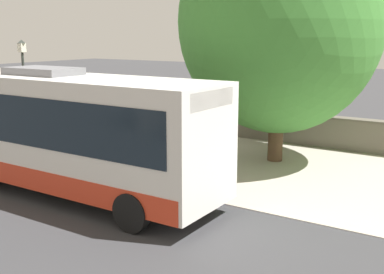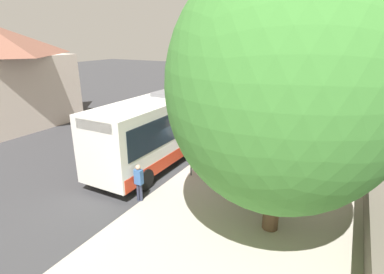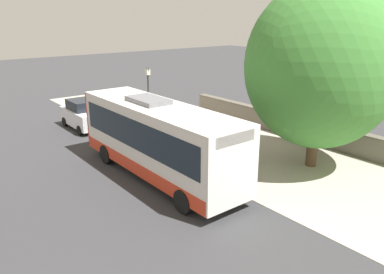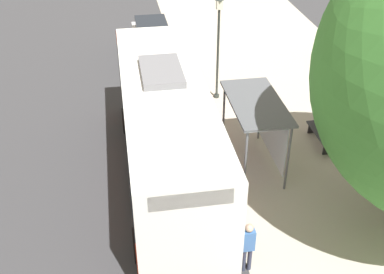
{
  "view_description": "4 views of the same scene",
  "coord_description": "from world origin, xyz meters",
  "px_view_note": "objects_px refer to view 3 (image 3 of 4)",
  "views": [
    {
      "loc": [
        11.37,
        9.82,
        4.73
      ],
      "look_at": [
        -1.65,
        1.37,
        1.41
      ],
      "focal_mm": 45.0,
      "sensor_mm": 36.0,
      "label": 1
    },
    {
      "loc": [
        -7.21,
        12.29,
        6.64
      ],
      "look_at": [
        -1.19,
        1.17,
        2.37
      ],
      "focal_mm": 28.0,
      "sensor_mm": 36.0,
      "label": 2
    },
    {
      "loc": [
        10.89,
        13.16,
        7.48
      ],
      "look_at": [
        0.43,
        -0.0,
        2.01
      ],
      "focal_mm": 35.0,
      "sensor_mm": 36.0,
      "label": 3
    },
    {
      "loc": [
        3.01,
        12.22,
        10.28
      ],
      "look_at": [
        1.05,
        0.39,
        2.47
      ],
      "focal_mm": 45.0,
      "sensor_mm": 36.0,
      "label": 4
    }
  ],
  "objects_px": {
    "shade_tree": "(321,66)",
    "parked_car_behind_bus": "(83,115)",
    "bus": "(158,138)",
    "bus_shelter": "(207,122)",
    "pedestrian": "(251,179)",
    "street_lamp_near": "(149,97)",
    "bench": "(232,137)"
  },
  "relations": [
    {
      "from": "bus",
      "to": "parked_car_behind_bus",
      "type": "bearing_deg",
      "value": -92.71
    },
    {
      "from": "shade_tree",
      "to": "parked_car_behind_bus",
      "type": "bearing_deg",
      "value": -64.91
    },
    {
      "from": "shade_tree",
      "to": "street_lamp_near",
      "type": "bearing_deg",
      "value": -65.89
    },
    {
      "from": "bus",
      "to": "bus_shelter",
      "type": "relative_size",
      "value": 2.97
    },
    {
      "from": "bench",
      "to": "pedestrian",
      "type": "bearing_deg",
      "value": 51.73
    },
    {
      "from": "bus_shelter",
      "to": "street_lamp_near",
      "type": "height_order",
      "value": "street_lamp_near"
    },
    {
      "from": "bus_shelter",
      "to": "bench",
      "type": "distance_m",
      "value": 3.35
    },
    {
      "from": "bus_shelter",
      "to": "pedestrian",
      "type": "bearing_deg",
      "value": 71.18
    },
    {
      "from": "pedestrian",
      "to": "bench",
      "type": "relative_size",
      "value": 0.89
    },
    {
      "from": "bus",
      "to": "parked_car_behind_bus",
      "type": "relative_size",
      "value": 2.5
    },
    {
      "from": "street_lamp_near",
      "to": "bench",
      "type": "bearing_deg",
      "value": 126.49
    },
    {
      "from": "pedestrian",
      "to": "parked_car_behind_bus",
      "type": "relative_size",
      "value": 0.41
    },
    {
      "from": "bus",
      "to": "bus_shelter",
      "type": "distance_m",
      "value": 3.25
    },
    {
      "from": "bus",
      "to": "bench",
      "type": "bearing_deg",
      "value": -169.8
    },
    {
      "from": "pedestrian",
      "to": "shade_tree",
      "type": "distance_m",
      "value": 6.84
    },
    {
      "from": "bench",
      "to": "bus_shelter",
      "type": "bearing_deg",
      "value": 16.86
    },
    {
      "from": "bus_shelter",
      "to": "parked_car_behind_bus",
      "type": "bearing_deg",
      "value": -74.3
    },
    {
      "from": "bus",
      "to": "shade_tree",
      "type": "bearing_deg",
      "value": 151.41
    },
    {
      "from": "pedestrian",
      "to": "bus",
      "type": "bearing_deg",
      "value": -70.18
    },
    {
      "from": "bus",
      "to": "shade_tree",
      "type": "distance_m",
      "value": 8.57
    },
    {
      "from": "bus_shelter",
      "to": "pedestrian",
      "type": "height_order",
      "value": "bus_shelter"
    },
    {
      "from": "pedestrian",
      "to": "shade_tree",
      "type": "relative_size",
      "value": 0.18
    },
    {
      "from": "bench",
      "to": "street_lamp_near",
      "type": "height_order",
      "value": "street_lamp_near"
    },
    {
      "from": "pedestrian",
      "to": "street_lamp_near",
      "type": "bearing_deg",
      "value": -97.23
    },
    {
      "from": "bench",
      "to": "parked_car_behind_bus",
      "type": "xyz_separation_m",
      "value": [
        5.56,
        -8.99,
        0.48
      ]
    },
    {
      "from": "bus",
      "to": "bench",
      "type": "relative_size",
      "value": 5.48
    },
    {
      "from": "street_lamp_near",
      "to": "bus",
      "type": "bearing_deg",
      "value": 61.79
    },
    {
      "from": "bus_shelter",
      "to": "bench",
      "type": "height_order",
      "value": "bus_shelter"
    },
    {
      "from": "bus",
      "to": "bus_shelter",
      "type": "xyz_separation_m",
      "value": [
        -3.24,
        -0.24,
        0.18
      ]
    },
    {
      "from": "bus",
      "to": "parked_car_behind_bus",
      "type": "height_order",
      "value": "bus"
    },
    {
      "from": "bus_shelter",
      "to": "pedestrian",
      "type": "distance_m",
      "value": 5.14
    },
    {
      "from": "street_lamp_near",
      "to": "shade_tree",
      "type": "relative_size",
      "value": 0.49
    }
  ]
}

